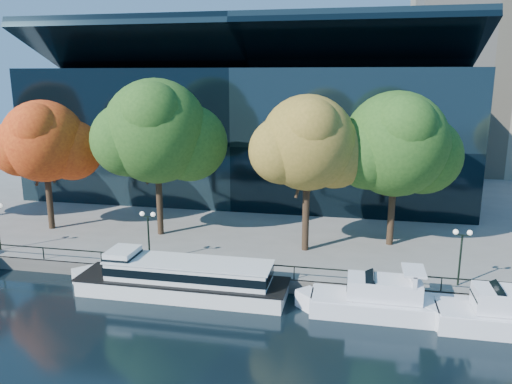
% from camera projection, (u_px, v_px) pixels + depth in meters
% --- Properties ---
extents(ground, '(160.00, 160.00, 0.00)m').
position_uv_depth(ground, '(214.00, 306.00, 33.81)').
color(ground, black).
rests_on(ground, ground).
extents(promenade, '(90.00, 67.08, 1.00)m').
position_uv_depth(promenade, '(288.00, 186.00, 68.40)').
color(promenade, slate).
rests_on(promenade, ground).
extents(railing, '(88.20, 0.08, 0.99)m').
position_uv_depth(railing, '(226.00, 262.00, 36.47)').
color(railing, black).
rests_on(railing, promenade).
extents(convention_building, '(50.00, 24.57, 21.43)m').
position_uv_depth(convention_building, '(253.00, 130.00, 62.99)').
color(convention_building, black).
rests_on(convention_building, ground).
extents(tour_boat, '(16.36, 3.65, 3.10)m').
position_uv_depth(tour_boat, '(177.00, 277.00, 35.26)').
color(tour_boat, silver).
rests_on(tour_boat, ground).
extents(cruiser_near, '(11.44, 2.95, 3.31)m').
position_uv_depth(cruiser_near, '(384.00, 301.00, 32.22)').
color(cruiser_near, white).
rests_on(cruiser_near, ground).
extents(cruiser_far, '(10.57, 2.93, 3.45)m').
position_uv_depth(cruiser_far, '(510.00, 315.00, 30.16)').
color(cruiser_far, white).
rests_on(cruiser_far, ground).
extents(tree_1, '(9.39, 7.70, 12.12)m').
position_uv_depth(tree_1, '(45.00, 143.00, 45.70)').
color(tree_1, black).
rests_on(tree_1, promenade).
extents(tree_2, '(11.51, 9.44, 14.05)m').
position_uv_depth(tree_2, '(158.00, 134.00, 43.77)').
color(tree_2, black).
rests_on(tree_2, promenade).
extents(tree_3, '(9.59, 7.86, 12.83)m').
position_uv_depth(tree_3, '(309.00, 145.00, 39.70)').
color(tree_3, black).
rests_on(tree_3, promenade).
extents(tree_4, '(10.90, 8.94, 13.07)m').
position_uv_depth(tree_4, '(398.00, 146.00, 41.10)').
color(tree_4, black).
rests_on(tree_4, promenade).
extents(lamp_1, '(1.26, 0.36, 4.03)m').
position_uv_depth(lamp_1, '(148.00, 225.00, 38.48)').
color(lamp_1, black).
rests_on(lamp_1, promenade).
extents(lamp_2, '(1.26, 0.36, 4.03)m').
position_uv_depth(lamp_2, '(462.00, 244.00, 34.02)').
color(lamp_2, black).
rests_on(lamp_2, promenade).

